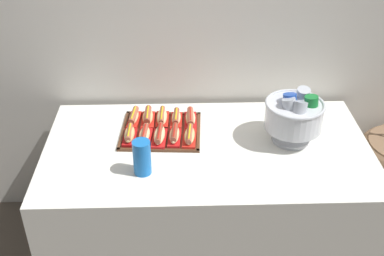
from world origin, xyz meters
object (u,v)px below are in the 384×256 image
(serving_tray, at_px, (161,131))
(hot_dog_7, at_px, (162,118))
(hot_dog_4, at_px, (189,136))
(buffet_table, at_px, (206,201))
(hot_dog_5, at_px, (134,117))
(punch_bowl, at_px, (295,115))
(hot_dog_9, at_px, (190,118))
(hot_dog_2, at_px, (159,135))
(hot_dog_6, at_px, (148,117))
(hot_dog_1, at_px, (145,135))
(hot_dog_0, at_px, (130,135))
(cup_stack, at_px, (142,157))
(hot_dog_3, at_px, (174,135))
(hot_dog_8, at_px, (176,118))

(serving_tray, distance_m, hot_dog_7, 0.09)
(hot_dog_4, bearing_deg, buffet_table, -28.99)
(hot_dog_5, relative_size, hot_dog_7, 0.96)
(hot_dog_7, bearing_deg, punch_bowl, -15.20)
(buffet_table, relative_size, hot_dog_9, 9.63)
(hot_dog_2, height_order, hot_dog_7, hot_dog_7)
(hot_dog_2, relative_size, hot_dog_7, 1.06)
(hot_dog_7, bearing_deg, hot_dog_6, 176.73)
(hot_dog_1, xyz_separation_m, hot_dog_4, (0.22, -0.01, -0.00))
(hot_dog_0, distance_m, hot_dog_4, 0.30)
(hot_dog_7, height_order, hot_dog_9, hot_dog_7)
(hot_dog_2, height_order, hot_dog_4, hot_dog_2)
(hot_dog_1, bearing_deg, punch_bowl, -1.33)
(hot_dog_9, bearing_deg, hot_dog_0, -154.46)
(hot_dog_0, xyz_separation_m, punch_bowl, (0.81, -0.02, 0.12))
(buffet_table, distance_m, hot_dog_5, 0.59)
(hot_dog_4, relative_size, cup_stack, 1.05)
(hot_dog_2, xyz_separation_m, hot_dog_5, (-0.14, 0.17, 0.00))
(serving_tray, height_order, hot_dog_3, hot_dog_3)
(hot_dog_1, bearing_deg, hot_dog_8, 44.45)
(hot_dog_4, distance_m, hot_dog_6, 0.28)
(buffet_table, xyz_separation_m, hot_dog_7, (-0.23, 0.22, 0.39))
(buffet_table, xyz_separation_m, hot_dog_4, (-0.09, 0.05, 0.38))
(buffet_table, height_order, hot_dog_0, hot_dog_0)
(hot_dog_6, xyz_separation_m, hot_dog_8, (0.15, -0.01, -0.00))
(buffet_table, xyz_separation_m, punch_bowl, (0.43, 0.04, 0.50))
(hot_dog_2, bearing_deg, hot_dog_3, -3.27)
(hot_dog_9, distance_m, cup_stack, 0.47)
(hot_dog_7, xyz_separation_m, punch_bowl, (0.65, -0.18, 0.12))
(hot_dog_8, height_order, hot_dog_9, hot_dog_9)
(buffet_table, bearing_deg, hot_dog_3, 162.00)
(buffet_table, xyz_separation_m, cup_stack, (-0.31, -0.20, 0.44))
(hot_dog_8, relative_size, punch_bowl, 0.54)
(buffet_table, height_order, hot_dog_1, hot_dog_1)
(hot_dog_1, relative_size, hot_dog_8, 1.02)
(hot_dog_0, bearing_deg, punch_bowl, -1.51)
(hot_dog_2, relative_size, hot_dog_3, 1.12)
(hot_dog_4, height_order, hot_dog_7, hot_dog_7)
(hot_dog_5, bearing_deg, hot_dog_3, -39.53)
(hot_dog_1, distance_m, hot_dog_3, 0.15)
(hot_dog_3, height_order, hot_dog_6, hot_dog_6)
(serving_tray, xyz_separation_m, punch_bowl, (0.66, -0.10, 0.15))
(hot_dog_0, relative_size, hot_dog_7, 0.90)
(serving_tray, bearing_deg, hot_dog_8, 44.45)
(serving_tray, height_order, punch_bowl, punch_bowl)
(hot_dog_7, bearing_deg, hot_dog_1, -117.72)
(buffet_table, xyz_separation_m, hot_dog_6, (-0.30, 0.23, 0.39))
(serving_tray, bearing_deg, hot_dog_1, -135.55)
(hot_dog_6, xyz_separation_m, cup_stack, (-0.00, -0.42, 0.05))
(hot_dog_1, relative_size, punch_bowl, 0.55)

